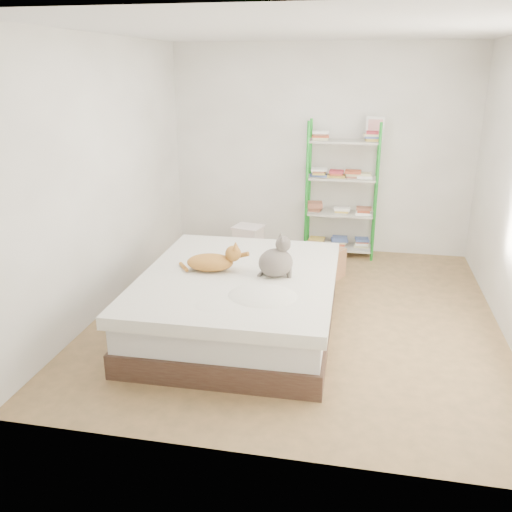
% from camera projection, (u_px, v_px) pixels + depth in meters
% --- Properties ---
extents(room, '(3.81, 4.21, 2.61)m').
position_uv_depth(room, '(301.00, 184.00, 4.92)').
color(room, '#AC8452').
rests_on(room, ground).
extents(bed, '(1.74, 2.17, 0.55)m').
position_uv_depth(bed, '(239.00, 302.00, 4.96)').
color(bed, '#4C392B').
rests_on(bed, ground).
extents(orange_cat, '(0.54, 0.34, 0.20)m').
position_uv_depth(orange_cat, '(210.00, 260.00, 4.91)').
color(orange_cat, '#C6862F').
rests_on(orange_cat, bed).
extents(grey_cat, '(0.40, 0.36, 0.37)m').
position_uv_depth(grey_cat, '(276.00, 257.00, 4.75)').
color(grey_cat, '#615752').
rests_on(grey_cat, bed).
extents(shelf_unit, '(0.90, 0.36, 1.74)m').
position_uv_depth(shelf_unit, '(342.00, 193.00, 6.77)').
color(shelf_unit, green).
rests_on(shelf_unit, ground).
extents(cardboard_box, '(0.61, 0.64, 0.39)m').
position_uv_depth(cardboard_box, '(319.00, 262.00, 6.25)').
color(cardboard_box, tan).
rests_on(cardboard_box, ground).
extents(white_bin, '(0.41, 0.38, 0.40)m').
position_uv_depth(white_bin, '(248.00, 241.00, 6.90)').
color(white_bin, white).
rests_on(white_bin, ground).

